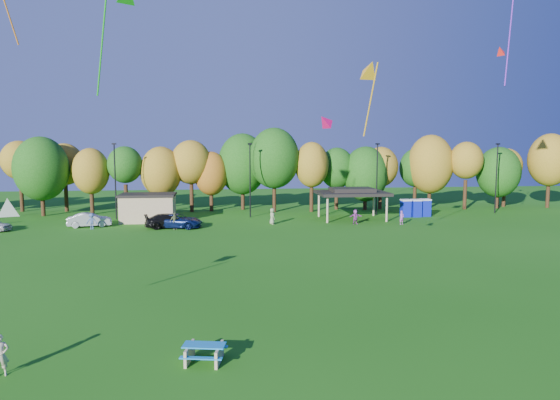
{
  "coord_description": "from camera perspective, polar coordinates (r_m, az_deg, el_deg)",
  "views": [
    {
      "loc": [
        -1.49,
        -20.88,
        8.85
      ],
      "look_at": [
        1.68,
        6.0,
        5.87
      ],
      "focal_mm": 32.0,
      "sensor_mm": 36.0,
      "label": 1
    }
  ],
  "objects": [
    {
      "name": "car_d",
      "position": [
        54.84,
        -12.48,
        -2.34
      ],
      "size": [
        5.61,
        3.18,
        1.53
      ],
      "primitive_type": "imported",
      "rotation": [
        0.0,
        0.0,
        1.78
      ],
      "color": "black",
      "rests_on": "ground"
    },
    {
      "name": "kite_2",
      "position": [
        26.17,
        -28.7,
        -0.66
      ],
      "size": [
        1.49,
        2.25,
        3.48
      ],
      "color": "silver"
    },
    {
      "name": "ground",
      "position": [
        22.73,
        -2.54,
        -16.64
      ],
      "size": [
        160.0,
        160.0,
        0.0
      ],
      "primitive_type": "plane",
      "color": "#19600F",
      "rests_on": "ground"
    },
    {
      "name": "car_c",
      "position": [
        54.63,
        -11.72,
        -2.36
      ],
      "size": [
        5.86,
        3.54,
        1.52
      ],
      "primitive_type": "imported",
      "rotation": [
        0.0,
        0.0,
        1.37
      ],
      "color": "#0C1B4D",
      "rests_on": "ground"
    },
    {
      "name": "far_person_3",
      "position": [
        53.65,
        -11.96,
        -2.37
      ],
      "size": [
        1.13,
        0.9,
        1.8
      ],
      "primitive_type": "imported",
      "rotation": [
        0.0,
        0.0,
        0.52
      ],
      "color": "#606D43",
      "rests_on": "ground"
    },
    {
      "name": "far_person_4",
      "position": [
        57.43,
        13.75,
        -1.97
      ],
      "size": [
        0.65,
        0.51,
        1.56
      ],
      "primitive_type": "imported",
      "rotation": [
        0.0,
        0.0,
        0.28
      ],
      "color": "#A952AE",
      "rests_on": "ground"
    },
    {
      "name": "utility_building",
      "position": [
        59.92,
        -14.84,
        -0.83
      ],
      "size": [
        6.3,
        4.3,
        3.25
      ],
      "color": "tan",
      "rests_on": "ground"
    },
    {
      "name": "lamp_posts",
      "position": [
        61.11,
        -3.44,
        2.57
      ],
      "size": [
        64.5,
        0.25,
        9.09
      ],
      "color": "black",
      "rests_on": "ground"
    },
    {
      "name": "picnic_table",
      "position": [
        21.55,
        -8.65,
        -16.77
      ],
      "size": [
        1.96,
        1.73,
        0.75
      ],
      "rotation": [
        0.0,
        0.0,
        -0.2
      ],
      "color": "tan",
      "rests_on": "ground"
    },
    {
      "name": "far_person_5",
      "position": [
        56.69,
        8.61,
        -1.91
      ],
      "size": [
        1.62,
        0.81,
        1.67
      ],
      "primitive_type": "imported",
      "rotation": [
        0.0,
        0.0,
        0.21
      ],
      "color": "#9E429C",
      "rests_on": "ground"
    },
    {
      "name": "car_b",
      "position": [
        58.05,
        -20.94,
        -2.14
      ],
      "size": [
        4.79,
        2.42,
        1.51
      ],
      "primitive_type": "imported",
      "rotation": [
        0.0,
        0.0,
        1.76
      ],
      "color": "#ACADB2",
      "rests_on": "ground"
    },
    {
      "name": "kite_4",
      "position": [
        36.02,
        10.18,
        14.45
      ],
      "size": [
        1.78,
        3.44,
        5.56
      ],
      "color": "orange"
    },
    {
      "name": "far_person_0",
      "position": [
        56.24,
        -20.72,
        -2.3
      ],
      "size": [
        1.2,
        0.84,
        1.69
      ],
      "primitive_type": "imported",
      "rotation": [
        0.0,
        0.0,
        0.2
      ],
      "color": "#435C93",
      "rests_on": "ground"
    },
    {
      "name": "kite_flyer",
      "position": [
        22.74,
        -29.32,
        -15.22
      ],
      "size": [
        0.7,
        0.59,
        1.64
      ],
      "primitive_type": "imported",
      "rotation": [
        0.0,
        0.0,
        0.38
      ],
      "color": "beige",
      "rests_on": "ground"
    },
    {
      "name": "kite_9",
      "position": [
        55.95,
        23.91,
        15.34
      ],
      "size": [
        1.63,
        1.5,
        1.3
      ],
      "color": "red"
    },
    {
      "name": "porta_potties",
      "position": [
        64.17,
        15.25,
        -0.87
      ],
      "size": [
        3.75,
        1.42,
        2.18
      ],
      "color": "#0D1CB1",
      "rests_on": "ground"
    },
    {
      "name": "kite_0",
      "position": [
        29.18,
        5.16,
        8.98
      ],
      "size": [
        1.42,
        1.3,
        1.15
      ],
      "color": "#C60B53"
    },
    {
      "name": "tree_line",
      "position": [
        66.46,
        -6.33,
        3.72
      ],
      "size": [
        93.57,
        10.55,
        11.15
      ],
      "color": "black",
      "rests_on": "ground"
    },
    {
      "name": "pavilion",
      "position": [
        60.18,
        8.22,
        0.86
      ],
      "size": [
        8.2,
        6.2,
        3.77
      ],
      "color": "tan",
      "rests_on": "ground"
    },
    {
      "name": "far_person_1",
      "position": [
        55.85,
        -0.91,
        -1.88
      ],
      "size": [
        0.82,
        1.02,
        1.82
      ],
      "primitive_type": "imported",
      "rotation": [
        0.0,
        0.0,
        1.88
      ],
      "color": "gray",
      "rests_on": "ground"
    }
  ]
}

